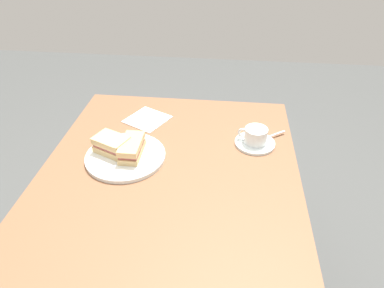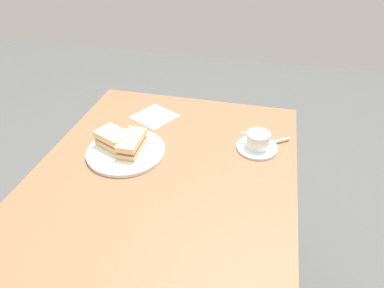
{
  "view_description": "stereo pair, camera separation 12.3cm",
  "coord_description": "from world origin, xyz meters",
  "px_view_note": "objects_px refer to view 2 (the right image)",
  "views": [
    {
      "loc": [
        -0.82,
        -0.17,
        1.51
      ],
      "look_at": [
        0.18,
        -0.06,
        0.8
      ],
      "focal_mm": 32.46,
      "sensor_mm": 36.0,
      "label": 1
    },
    {
      "loc": [
        -0.79,
        -0.3,
        1.51
      ],
      "look_at": [
        0.18,
        -0.06,
        0.8
      ],
      "focal_mm": 32.46,
      "sensor_mm": 36.0,
      "label": 2
    }
  ],
  "objects_px": {
    "spoon": "(275,141)",
    "coffee_cup": "(258,139)",
    "napkin": "(155,117)",
    "sandwich_plate": "(126,151)",
    "dining_table": "(161,204)",
    "sandwich_front": "(132,143)",
    "coffee_saucer": "(257,148)",
    "sandwich_back": "(113,139)"
  },
  "relations": [
    {
      "from": "sandwich_front",
      "to": "napkin",
      "type": "relative_size",
      "value": 0.92
    },
    {
      "from": "coffee_saucer",
      "to": "coffee_cup",
      "type": "bearing_deg",
      "value": 76.05
    },
    {
      "from": "coffee_saucer",
      "to": "spoon",
      "type": "xyz_separation_m",
      "value": [
        0.04,
        -0.06,
        0.01
      ]
    },
    {
      "from": "coffee_cup",
      "to": "spoon",
      "type": "distance_m",
      "value": 0.08
    },
    {
      "from": "sandwich_front",
      "to": "coffee_cup",
      "type": "xyz_separation_m",
      "value": [
        0.13,
        -0.43,
        -0.0
      ]
    },
    {
      "from": "spoon",
      "to": "dining_table",
      "type": "bearing_deg",
      "value": 129.8
    },
    {
      "from": "sandwich_plate",
      "to": "coffee_cup",
      "type": "xyz_separation_m",
      "value": [
        0.13,
        -0.45,
        0.03
      ]
    },
    {
      "from": "sandwich_back",
      "to": "coffee_saucer",
      "type": "xyz_separation_m",
      "value": [
        0.12,
        -0.5,
        -0.04
      ]
    },
    {
      "from": "sandwich_front",
      "to": "coffee_saucer",
      "type": "relative_size",
      "value": 0.93
    },
    {
      "from": "dining_table",
      "to": "spoon",
      "type": "height_order",
      "value": "spoon"
    },
    {
      "from": "sandwich_plate",
      "to": "sandwich_front",
      "type": "bearing_deg",
      "value": -74.61
    },
    {
      "from": "dining_table",
      "to": "napkin",
      "type": "distance_m",
      "value": 0.42
    },
    {
      "from": "coffee_cup",
      "to": "spoon",
      "type": "relative_size",
      "value": 1.25
    },
    {
      "from": "spoon",
      "to": "sandwich_plate",
      "type": "bearing_deg",
      "value": 109.12
    },
    {
      "from": "coffee_saucer",
      "to": "spoon",
      "type": "bearing_deg",
      "value": -54.24
    },
    {
      "from": "dining_table",
      "to": "sandwich_back",
      "type": "distance_m",
      "value": 0.29
    },
    {
      "from": "sandwich_plate",
      "to": "napkin",
      "type": "xyz_separation_m",
      "value": [
        0.26,
        -0.02,
        -0.01
      ]
    },
    {
      "from": "dining_table",
      "to": "coffee_cup",
      "type": "xyz_separation_m",
      "value": [
        0.25,
        -0.29,
        0.14
      ]
    },
    {
      "from": "sandwich_front",
      "to": "napkin",
      "type": "xyz_separation_m",
      "value": [
        0.25,
        0.0,
        -0.04
      ]
    },
    {
      "from": "sandwich_plate",
      "to": "sandwich_back",
      "type": "relative_size",
      "value": 2.02
    },
    {
      "from": "dining_table",
      "to": "sandwich_front",
      "type": "relative_size",
      "value": 8.3
    },
    {
      "from": "sandwich_plate",
      "to": "napkin",
      "type": "relative_size",
      "value": 1.85
    },
    {
      "from": "napkin",
      "to": "sandwich_front",
      "type": "bearing_deg",
      "value": -179.25
    },
    {
      "from": "dining_table",
      "to": "sandwich_plate",
      "type": "height_order",
      "value": "sandwich_plate"
    },
    {
      "from": "dining_table",
      "to": "spoon",
      "type": "bearing_deg",
      "value": -50.2
    },
    {
      "from": "sandwich_plate",
      "to": "coffee_saucer",
      "type": "distance_m",
      "value": 0.47
    },
    {
      "from": "coffee_cup",
      "to": "dining_table",
      "type": "bearing_deg",
      "value": 130.8
    },
    {
      "from": "napkin",
      "to": "sandwich_plate",
      "type": "bearing_deg",
      "value": 175.49
    },
    {
      "from": "sandwich_plate",
      "to": "sandwich_back",
      "type": "xyz_separation_m",
      "value": [
        0.02,
        0.05,
        0.04
      ]
    },
    {
      "from": "dining_table",
      "to": "napkin",
      "type": "height_order",
      "value": "napkin"
    },
    {
      "from": "dining_table",
      "to": "napkin",
      "type": "bearing_deg",
      "value": 20.66
    },
    {
      "from": "sandwich_front",
      "to": "spoon",
      "type": "distance_m",
      "value": 0.52
    },
    {
      "from": "spoon",
      "to": "coffee_cup",
      "type": "bearing_deg",
      "value": 124.85
    },
    {
      "from": "napkin",
      "to": "sandwich_back",
      "type": "bearing_deg",
      "value": 163.81
    },
    {
      "from": "sandwich_back",
      "to": "dining_table",
      "type": "bearing_deg",
      "value": -121.69
    },
    {
      "from": "sandwich_back",
      "to": "sandwich_front",
      "type": "bearing_deg",
      "value": -97.07
    },
    {
      "from": "sandwich_back",
      "to": "napkin",
      "type": "bearing_deg",
      "value": -16.19
    },
    {
      "from": "coffee_cup",
      "to": "sandwich_front",
      "type": "bearing_deg",
      "value": 106.62
    },
    {
      "from": "sandwich_plate",
      "to": "sandwich_front",
      "type": "distance_m",
      "value": 0.04
    },
    {
      "from": "sandwich_plate",
      "to": "sandwich_front",
      "type": "relative_size",
      "value": 2.02
    },
    {
      "from": "sandwich_back",
      "to": "coffee_cup",
      "type": "height_order",
      "value": "sandwich_back"
    },
    {
      "from": "sandwich_plate",
      "to": "coffee_cup",
      "type": "bearing_deg",
      "value": -73.44
    }
  ]
}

